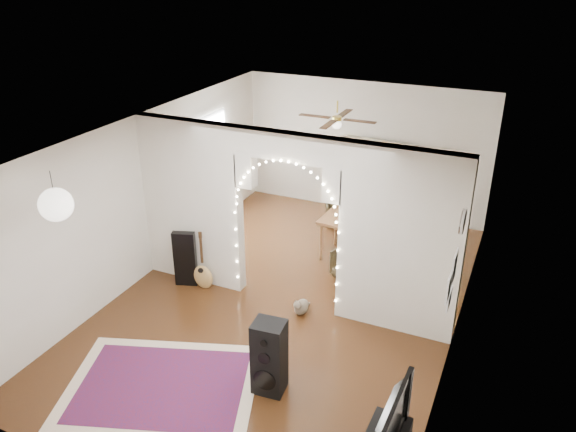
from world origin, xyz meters
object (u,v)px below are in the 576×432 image
at_px(dining_chair_right, 351,263).
at_px(bookcase, 374,181).
at_px(acoustic_guitar, 203,268).
at_px(dining_chair_left, 339,213).
at_px(dining_table, 357,224).
at_px(floor_speaker, 269,357).

bearing_deg(dining_chair_right, bookcase, 114.97).
relative_size(acoustic_guitar, dining_chair_left, 1.67).
height_order(acoustic_guitar, bookcase, bookcase).
xyz_separation_m(bookcase, dining_chair_left, (-0.51, -0.58, -0.56)).
distance_m(dining_table, dining_chair_left, 1.51).
distance_m(dining_table, dining_chair_right, 0.75).
relative_size(dining_table, dining_chair_left, 2.41).
bearing_deg(dining_table, acoustic_guitar, -131.35).
bearing_deg(floor_speaker, dining_chair_right, 83.61).
xyz_separation_m(acoustic_guitar, dining_chair_left, (1.18, 3.17, -0.14)).
height_order(acoustic_guitar, dining_chair_right, acoustic_guitar).
bearing_deg(dining_chair_right, acoustic_guitar, -130.24).
xyz_separation_m(bookcase, dining_table, (0.23, -1.82, -0.12)).
distance_m(acoustic_guitar, dining_chair_left, 3.38).
bearing_deg(dining_chair_right, floor_speaker, -74.58).
distance_m(acoustic_guitar, bookcase, 4.14).
height_order(bookcase, dining_chair_left, bookcase).
height_order(bookcase, dining_table, bookcase).
distance_m(acoustic_guitar, floor_speaker, 2.59).
height_order(acoustic_guitar, floor_speaker, acoustic_guitar).
height_order(floor_speaker, bookcase, bookcase).
distance_m(bookcase, dining_chair_left, 0.96).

